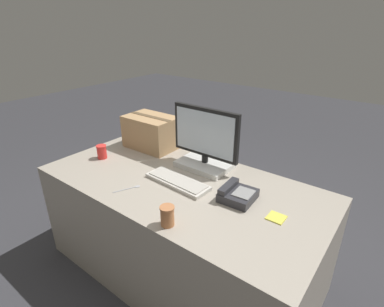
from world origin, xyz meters
name	(u,v)px	position (x,y,z in m)	size (l,w,h in m)	color
ground_plane	(182,267)	(0.00, 0.00, 0.00)	(12.00, 12.00, 0.00)	#38383D
office_desk	(181,227)	(0.00, 0.00, 0.36)	(1.80, 0.90, 0.71)	#A89E8E
monitor	(205,145)	(0.00, 0.26, 0.87)	(0.50, 0.26, 0.41)	white
keyboard	(178,181)	(0.00, -0.03, 0.73)	(0.44, 0.17, 0.03)	beige
desk_phone	(237,194)	(0.38, 0.04, 0.74)	(0.19, 0.20, 0.08)	#2D2D33
paper_cup_left	(102,152)	(-0.67, -0.08, 0.76)	(0.07, 0.07, 0.10)	red
paper_cup_right	(167,216)	(0.22, -0.37, 0.77)	(0.07, 0.07, 0.11)	#BC7547
spoon	(131,188)	(-0.18, -0.24, 0.71)	(0.08, 0.16, 0.00)	#B2B2B7
cardboard_box	(151,132)	(-0.53, 0.29, 0.84)	(0.40, 0.27, 0.25)	tan
sticky_note_pad	(276,218)	(0.63, 0.01, 0.72)	(0.09, 0.09, 0.01)	#E5DB4C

